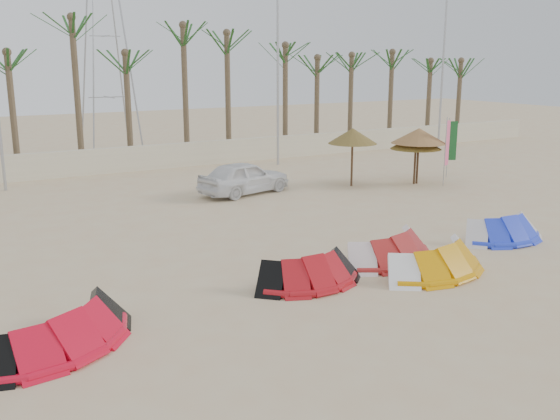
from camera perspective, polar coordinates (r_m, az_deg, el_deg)
ground at (r=14.40m, az=12.27°, el=-9.93°), size 120.00×120.00×0.00m
boundary_wall at (r=33.29m, az=-14.02°, el=4.51°), size 60.00×0.30×1.30m
palm_line at (r=34.54m, az=-14.22°, el=14.48°), size 52.00×4.00×7.70m
lamp_c at (r=34.22m, az=-0.15°, el=13.76°), size 1.25×0.14×11.00m
lamp_d at (r=41.54m, az=14.75°, el=13.30°), size 1.25×0.14×11.00m
pylon at (r=39.36m, az=-15.05°, el=4.84°), size 3.00×3.00×14.00m
kite_red_left at (r=13.65m, az=-19.98°, el=-9.89°), size 4.14×2.96×0.90m
kite_red_mid at (r=16.24m, az=2.22°, el=-5.29°), size 2.99×1.55×0.90m
kite_red_right at (r=18.41m, az=9.59°, el=-3.17°), size 3.66×2.21×0.90m
kite_orange at (r=17.62m, az=13.51°, el=-4.13°), size 3.71×2.02×0.90m
kite_blue at (r=21.33m, az=19.30°, el=-1.45°), size 3.09×1.68×0.90m
parasol_left at (r=28.58m, az=6.66°, el=6.73°), size 2.24×2.24×2.66m
parasol_mid at (r=29.58m, az=12.33°, el=6.14°), size 2.37×2.37×2.35m
parasol_right at (r=29.67m, az=12.59°, el=6.64°), size 2.56×2.56×2.60m
flag_pink at (r=29.58m, az=15.13°, el=5.75°), size 0.44×0.19×3.16m
flag_green at (r=31.78m, az=15.35°, el=6.00°), size 0.44×0.18×2.93m
car at (r=26.98m, az=-3.29°, el=2.99°), size 4.50×2.64×1.44m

